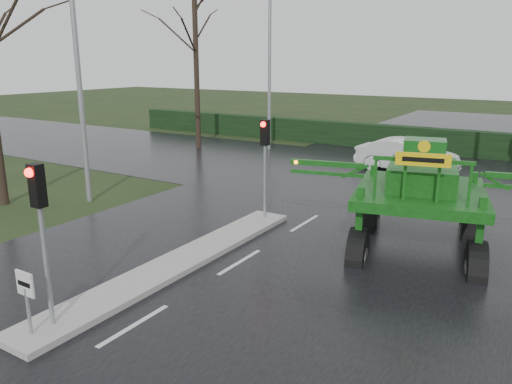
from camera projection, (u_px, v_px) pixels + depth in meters
The scene contains 13 objects.
ground at pixel (134, 326), 10.50m from camera, with size 140.00×140.00×0.00m, color black.
road_main at pixel (329, 209), 18.70m from camera, with size 14.00×80.00×0.02m, color black.
road_cross at pixel (380, 178), 23.62m from camera, with size 80.00×12.00×0.02m, color black.
median_island at pixel (180, 262), 13.61m from camera, with size 1.20×10.00×0.16m, color gray.
hedge_row at pixel (424, 140), 29.99m from camera, with size 44.00×0.90×1.50m, color black.
keep_left_sign at pixel (26, 293), 9.67m from camera, with size 0.50×0.07×1.35m.
traffic_signal_near at pixel (40, 211), 9.68m from camera, with size 0.26×0.33×3.52m.
traffic_signal_mid at pixel (265, 148), 16.65m from camera, with size 0.26×0.33×3.52m.
street_light_left_near at pixel (81, 44), 18.08m from camera, with size 3.85×0.30×10.00m.
street_light_left_far at pixel (274, 50), 29.55m from camera, with size 3.85×0.30×10.00m.
tree_left_far at pixel (195, 30), 29.82m from camera, with size 7.70×7.70×13.26m.
crop_sprayer at pixel (362, 186), 13.82m from camera, with size 7.56×5.47×4.31m.
white_sedan at pixel (406, 172), 24.92m from camera, with size 1.72×4.92×1.62m, color silver.
Camera 1 is at (7.17, -6.63, 5.44)m, focal length 35.00 mm.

